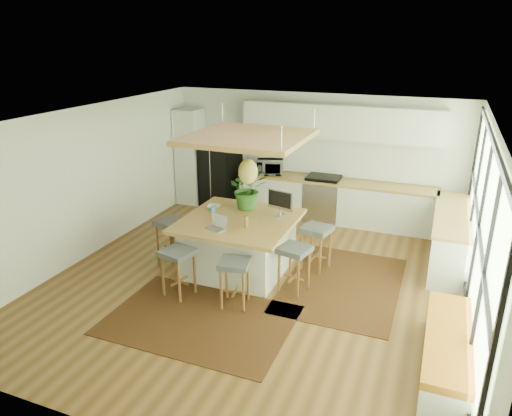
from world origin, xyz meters
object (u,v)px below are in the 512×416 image
at_px(stool_right_back, 316,250).
at_px(stool_left_side, 172,243).
at_px(fridge, 220,168).
at_px(stool_right_front, 294,270).
at_px(stool_near_left, 179,274).
at_px(stool_near_right, 235,284).
at_px(island, 239,245).
at_px(monitor, 280,201).
at_px(laptop, 215,222).
at_px(island_plant, 248,193).
at_px(microwave, 270,165).

distance_m(stool_right_back, stool_left_side, 2.56).
height_order(fridge, stool_right_front, fridge).
height_order(stool_near_left, stool_right_back, stool_right_back).
bearing_deg(stool_near_right, island, 110.55).
xyz_separation_m(stool_near_left, monitor, (1.10, 1.57, 0.83)).
relative_size(island, monitor, 3.75).
bearing_deg(stool_right_front, stool_near_left, -154.08).
bearing_deg(stool_near_left, island, 65.77).
relative_size(stool_near_right, stool_right_back, 0.95).
distance_m(stool_left_side, monitor, 2.09).
relative_size(stool_left_side, monitor, 1.59).
bearing_deg(stool_left_side, monitor, 17.23).
distance_m(fridge, monitor, 3.36).
height_order(stool_left_side, laptop, laptop).
bearing_deg(stool_right_front, island_plant, 141.43).
bearing_deg(stool_near_left, stool_right_back, 43.87).
bearing_deg(island_plant, stool_near_left, -104.84).
bearing_deg(laptop, stool_near_left, -99.85).
height_order(stool_near_left, stool_near_right, stool_near_left).
relative_size(stool_left_side, island_plant, 1.06).
bearing_deg(stool_near_left, microwave, 89.42).
bearing_deg(monitor, laptop, -114.03).
bearing_deg(stool_left_side, island, 6.69).
height_order(stool_left_side, microwave, microwave).
distance_m(stool_near_left, laptop, 0.99).
distance_m(monitor, island_plant, 0.66).
distance_m(microwave, island_plant, 2.30).
height_order(stool_left_side, island_plant, island_plant).
xyz_separation_m(fridge, stool_right_back, (2.95, -2.32, -0.57)).
distance_m(island, stool_left_side, 1.26).
height_order(fridge, stool_left_side, fridge).
height_order(laptop, monitor, monitor).
bearing_deg(monitor, stool_right_back, 23.06).
distance_m(stool_near_right, stool_right_back, 1.82).
bearing_deg(stool_right_back, stool_left_side, -164.90).
height_order(island, stool_near_right, island).
xyz_separation_m(laptop, monitor, (0.75, 0.95, 0.14)).
bearing_deg(monitor, stool_near_right, -81.96).
relative_size(monitor, island_plant, 0.66).
relative_size(fridge, stool_near_left, 2.20).
relative_size(island, stool_left_side, 2.36).
distance_m(fridge, microwave, 1.26).
distance_m(stool_near_right, island_plant, 1.94).
height_order(island, stool_right_front, island).
relative_size(fridge, island_plant, 2.27).
bearing_deg(stool_right_front, microwave, 116.34).
xyz_separation_m(stool_left_side, monitor, (1.83, 0.57, 0.83)).
bearing_deg(laptop, fridge, 134.21).
height_order(stool_right_back, laptop, laptop).
bearing_deg(monitor, stool_near_left, -110.68).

